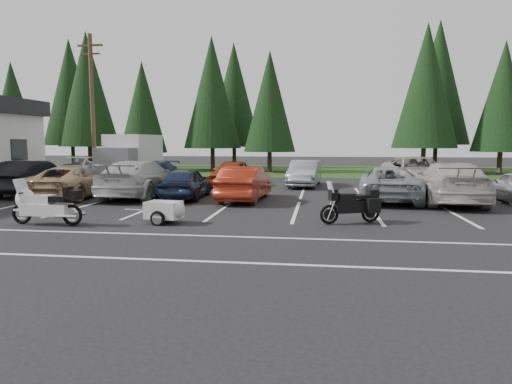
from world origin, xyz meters
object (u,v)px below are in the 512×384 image
object	(u,v)px
car_near_5	(245,184)
car_far_0	(78,170)
car_near_1	(32,178)
car_far_3	(305,173)
car_near_3	(140,179)
adventure_motorcycle	(350,202)
utility_pole	(92,105)
car_near_6	(389,184)
car_far_1	(153,173)
box_truck	(128,158)
touring_motorcycle	(46,202)
cargo_trailer	(164,212)
car_far_2	(231,173)
car_near_4	(186,183)
car_near_7	(450,183)
car_far_4	(416,172)
car_near_2	(73,182)

from	to	relation	value
car_near_5	car_far_0	xyz separation A→B (m)	(-11.09, 6.47, 0.07)
car_near_1	car_far_3	bearing A→B (deg)	-158.84
car_near_3	adventure_motorcycle	distance (m)	10.33
utility_pole	car_near_1	size ratio (longest dim) A/B	1.86
adventure_motorcycle	car_near_5	bearing A→B (deg)	107.43
car_near_3	car_near_6	xyz separation A→B (m)	(10.75, 0.12, -0.10)
car_near_3	car_far_1	xyz separation A→B (m)	(-1.55, 5.70, -0.15)
box_truck	car_far_3	world-z (taller)	box_truck
car_far_3	touring_motorcycle	world-z (taller)	car_far_3
touring_motorcycle	cargo_trailer	bearing A→B (deg)	13.38
car_near_5	car_far_1	distance (m)	8.89
car_near_1	car_far_3	world-z (taller)	car_near_1
car_near_5	car_far_2	xyz separation A→B (m)	(-1.74, 5.84, 0.02)
car_near_3	car_near_4	xyz separation A→B (m)	(2.17, -0.23, -0.15)
car_near_7	car_far_1	bearing A→B (deg)	-18.31
car_far_1	adventure_motorcycle	bearing A→B (deg)	-44.32
car_far_0	adventure_motorcycle	distance (m)	18.88
car_far_4	utility_pole	bearing A→B (deg)	169.96
car_near_2	car_near_5	size ratio (longest dim) A/B	1.15
car_near_6	adventure_motorcycle	distance (m)	5.82
box_truck	adventure_motorcycle	size ratio (longest dim) A/B	2.60
car_near_3	car_near_5	bearing A→B (deg)	174.05
box_truck	car_near_7	size ratio (longest dim) A/B	0.98
car_near_3	car_far_3	xyz separation A→B (m)	(7.08, 5.91, -0.11)
car_near_1	car_near_2	xyz separation A→B (m)	(2.44, -0.71, -0.10)
utility_pole	car_near_1	xyz separation A→B (m)	(0.78, -7.49, -3.90)
box_truck	car_near_7	xyz separation A→B (m)	(17.17, -8.39, -0.62)
touring_motorcycle	car_near_4	bearing A→B (deg)	72.36
utility_pole	car_near_3	size ratio (longest dim) A/B	1.59
car_near_5	car_far_0	size ratio (longest dim) A/B	0.76
car_near_1	cargo_trailer	world-z (taller)	car_near_1
adventure_motorcycle	car_far_0	bearing A→B (deg)	120.93
box_truck	car_far_3	bearing A→B (deg)	-11.60
touring_motorcycle	car_far_3	bearing A→B (deg)	61.99
utility_pole	car_far_4	distance (m)	19.59
car_near_7	cargo_trailer	xyz separation A→B (m)	(-9.82, -5.97, -0.49)
utility_pole	car_near_1	distance (m)	8.48
utility_pole	car_far_2	world-z (taller)	utility_pole
box_truck	car_near_5	bearing A→B (deg)	-44.40
car_far_2	cargo_trailer	xyz separation A→B (m)	(0.18, -11.47, -0.40)
car_near_2	car_near_3	bearing A→B (deg)	-173.90
car_near_4	car_far_0	bearing A→B (deg)	-37.89
car_near_3	car_near_4	bearing A→B (deg)	174.29
car_near_3	car_far_2	world-z (taller)	car_near_3
car_near_2	car_far_4	bearing A→B (deg)	-160.89
car_near_4	car_far_1	size ratio (longest dim) A/B	0.86
car_near_3	car_far_2	distance (m)	6.14
car_near_2	car_far_0	size ratio (longest dim) A/B	0.88
car_far_2	adventure_motorcycle	xyz separation A→B (m)	(5.76, -10.69, -0.08)
box_truck	car_near_7	bearing A→B (deg)	-26.04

